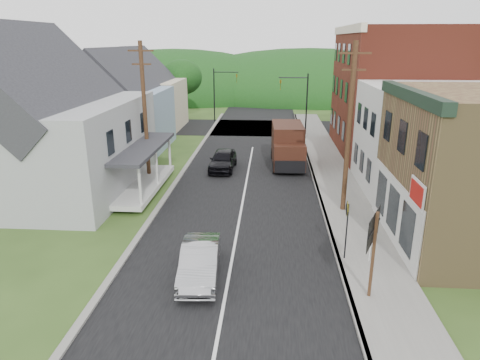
% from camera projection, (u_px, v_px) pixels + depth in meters
% --- Properties ---
extents(ground, '(120.00, 120.00, 0.00)m').
position_uv_depth(ground, '(236.00, 236.00, 20.67)').
color(ground, '#2D4719').
rests_on(ground, ground).
extents(road, '(9.00, 90.00, 0.02)m').
position_uv_depth(road, '(248.00, 174.00, 30.15)').
color(road, black).
rests_on(road, ground).
extents(cross_road, '(60.00, 9.00, 0.02)m').
position_uv_depth(cross_road, '(256.00, 128.00, 46.27)').
color(cross_road, black).
rests_on(cross_road, ground).
extents(sidewalk_right, '(2.80, 55.00, 0.15)m').
position_uv_depth(sidewalk_right, '(336.00, 184.00, 27.83)').
color(sidewalk_right, slate).
rests_on(sidewalk_right, ground).
extents(curb_right, '(0.20, 55.00, 0.15)m').
position_uv_depth(curb_right, '(316.00, 184.00, 27.92)').
color(curb_right, slate).
rests_on(curb_right, ground).
extents(curb_left, '(0.30, 55.00, 0.12)m').
position_uv_depth(curb_left, '(177.00, 181.00, 28.56)').
color(curb_left, slate).
rests_on(curb_left, ground).
extents(storefront_white, '(8.00, 7.00, 6.50)m').
position_uv_depth(storefront_white, '(431.00, 140.00, 26.00)').
color(storefront_white, silver).
rests_on(storefront_white, ground).
extents(storefront_red, '(8.00, 12.00, 10.00)m').
position_uv_depth(storefront_red, '(393.00, 92.00, 34.46)').
color(storefront_red, maroon).
rests_on(storefront_red, ground).
extents(house_gray, '(10.20, 12.24, 8.35)m').
position_uv_depth(house_gray, '(47.00, 123.00, 25.86)').
color(house_gray, '#A6A9AC').
rests_on(house_gray, ground).
extents(house_blue, '(7.14, 8.16, 7.28)m').
position_uv_depth(house_blue, '(124.00, 106.00, 36.39)').
color(house_blue, '#87A0B8').
rests_on(house_blue, ground).
extents(house_cream, '(7.14, 8.16, 7.28)m').
position_uv_depth(house_cream, '(147.00, 93.00, 44.96)').
color(house_cream, beige).
rests_on(house_cream, ground).
extents(utility_pole_right, '(1.60, 0.26, 9.00)m').
position_uv_depth(utility_pole_right, '(349.00, 128.00, 22.16)').
color(utility_pole_right, '#472D19').
rests_on(utility_pole_right, ground).
extents(utility_pole_left, '(1.60, 0.26, 9.00)m').
position_uv_depth(utility_pole_left, '(145.00, 112.00, 27.25)').
color(utility_pole_left, '#472D19').
rests_on(utility_pole_left, ground).
extents(traffic_signal_right, '(2.87, 0.20, 6.00)m').
position_uv_depth(traffic_signal_right, '(300.00, 97.00, 41.49)').
color(traffic_signal_right, black).
rests_on(traffic_signal_right, ground).
extents(traffic_signal_left, '(2.87, 0.20, 6.00)m').
position_uv_depth(traffic_signal_left, '(220.00, 89.00, 48.71)').
color(traffic_signal_left, black).
rests_on(traffic_signal_left, ground).
extents(tree_left_b, '(4.80, 4.80, 6.94)m').
position_uv_depth(tree_left_b, '(21.00, 99.00, 31.69)').
color(tree_left_b, '#382616').
rests_on(tree_left_b, ground).
extents(tree_left_c, '(5.80, 5.80, 8.41)m').
position_uv_depth(tree_left_c, '(47.00, 76.00, 39.09)').
color(tree_left_c, '#382616').
rests_on(tree_left_c, ground).
extents(tree_left_d, '(4.80, 4.80, 6.94)m').
position_uv_depth(tree_left_d, '(182.00, 77.00, 50.10)').
color(tree_left_d, '#382616').
rests_on(tree_left_d, ground).
extents(forested_ridge, '(90.00, 30.00, 16.00)m').
position_uv_depth(forested_ridge, '(262.00, 96.00, 72.81)').
color(forested_ridge, black).
rests_on(forested_ridge, ground).
extents(silver_sedan, '(1.75, 4.25, 1.37)m').
position_uv_depth(silver_sedan, '(200.00, 262.00, 16.86)').
color(silver_sedan, '#9FA0A4').
rests_on(silver_sedan, ground).
extents(dark_sedan, '(1.88, 4.34, 1.46)m').
position_uv_depth(dark_sedan, '(223.00, 160.00, 31.01)').
color(dark_sedan, black).
rests_on(dark_sedan, ground).
extents(delivery_van, '(2.45, 5.57, 3.07)m').
position_uv_depth(delivery_van, '(288.00, 146.00, 31.75)').
color(delivery_van, black).
rests_on(delivery_van, ground).
extents(route_sign_cluster, '(0.83, 1.74, 3.28)m').
position_uv_depth(route_sign_cluster, '(373.00, 242.00, 14.94)').
color(route_sign_cluster, '#472D19').
rests_on(route_sign_cluster, sidewalk_right).
extents(warning_sign, '(0.13, 0.73, 2.63)m').
position_uv_depth(warning_sign, '(347.00, 222.00, 17.74)').
color(warning_sign, black).
rests_on(warning_sign, sidewalk_right).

